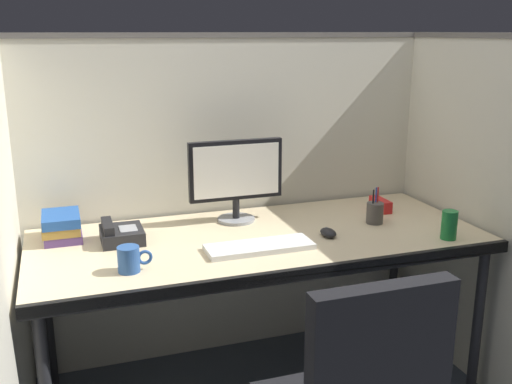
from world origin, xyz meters
TOP-DOWN VIEW (x-y plane):
  - cubicle_partition_rear at (0.00, 0.74)m, footprint 2.21×0.06m
  - cubicle_partition_left at (-0.99, 0.20)m, footprint 0.06×1.41m
  - cubicle_partition_right at (0.99, 0.20)m, footprint 0.06×1.41m
  - desk at (0.00, 0.29)m, footprint 1.90×0.80m
  - monitor_center at (-0.03, 0.53)m, footprint 0.43×0.17m
  - keyboard_main at (-0.05, 0.15)m, footprint 0.43×0.15m
  - computer_mouse at (0.27, 0.20)m, footprint 0.06×0.10m
  - red_stapler at (0.68, 0.46)m, footprint 0.04×0.15m
  - book_stack at (-0.79, 0.53)m, footprint 0.16×0.21m
  - desk_phone at (-0.57, 0.42)m, footprint 0.17×0.19m
  - soda_can at (0.73, 0.01)m, footprint 0.07×0.07m
  - pen_cup at (0.55, 0.30)m, footprint 0.08×0.08m
  - coffee_mug at (-0.57, 0.09)m, footprint 0.13×0.08m

SIDE VIEW (x-z plane):
  - desk at x=0.00m, z-range 0.32..1.06m
  - keyboard_main at x=-0.05m, z-range 0.74..0.76m
  - computer_mouse at x=0.27m, z-range 0.74..0.77m
  - red_stapler at x=0.68m, z-range 0.74..0.80m
  - desk_phone at x=-0.57m, z-range 0.73..0.82m
  - coffee_mug at x=-0.57m, z-range 0.74..0.84m
  - pen_cup at x=0.55m, z-range 0.71..0.87m
  - cubicle_partition_rear at x=0.00m, z-range 0.00..1.58m
  - cubicle_partition_left at x=-0.99m, z-range 0.00..1.58m
  - cubicle_partition_right at x=0.99m, z-range 0.00..1.58m
  - book_stack at x=-0.79m, z-range 0.74..0.85m
  - soda_can at x=0.73m, z-range 0.74..0.86m
  - monitor_center at x=-0.03m, z-range 0.77..1.14m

